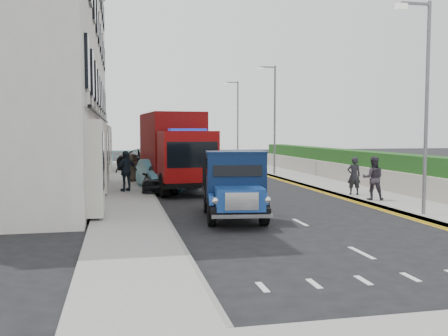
% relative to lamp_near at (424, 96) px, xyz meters
% --- Properties ---
extents(ground, '(120.00, 120.00, 0.00)m').
position_rel_lamp_near_xyz_m(ground, '(-4.18, 2.00, -4.00)').
color(ground, black).
rests_on(ground, ground).
extents(pavement_west, '(2.40, 38.00, 0.12)m').
position_rel_lamp_near_xyz_m(pavement_west, '(-9.38, 11.00, -3.94)').
color(pavement_west, gray).
rests_on(pavement_west, ground).
extents(pavement_east, '(2.60, 38.00, 0.12)m').
position_rel_lamp_near_xyz_m(pavement_east, '(1.12, 11.00, -3.94)').
color(pavement_east, gray).
rests_on(pavement_east, ground).
extents(promenade, '(30.00, 2.50, 0.12)m').
position_rel_lamp_near_xyz_m(promenade, '(-4.18, 31.00, -3.94)').
color(promenade, gray).
rests_on(promenade, ground).
extents(sea_plane, '(120.00, 120.00, 0.00)m').
position_rel_lamp_near_xyz_m(sea_plane, '(-4.18, 62.00, -4.00)').
color(sea_plane, slate).
rests_on(sea_plane, ground).
extents(terrace_west, '(6.31, 30.20, 14.25)m').
position_rel_lamp_near_xyz_m(terrace_west, '(-13.65, 15.00, 3.17)').
color(terrace_west, silver).
rests_on(terrace_west, ground).
extents(garden_east, '(1.45, 28.00, 1.75)m').
position_rel_lamp_near_xyz_m(garden_east, '(3.03, 11.00, -3.10)').
color(garden_east, '#B2AD9E').
rests_on(garden_east, ground).
extents(seafront_railing, '(13.00, 0.08, 1.11)m').
position_rel_lamp_near_xyz_m(seafront_railing, '(-4.18, 30.20, -3.42)').
color(seafront_railing, '#59B2A5').
rests_on(seafront_railing, ground).
extents(lamp_near, '(1.23, 0.18, 7.00)m').
position_rel_lamp_near_xyz_m(lamp_near, '(0.00, 0.00, 0.00)').
color(lamp_near, slate).
rests_on(lamp_near, ground).
extents(lamp_mid, '(1.23, 0.18, 7.00)m').
position_rel_lamp_near_xyz_m(lamp_mid, '(0.00, 16.00, 0.00)').
color(lamp_mid, slate).
rests_on(lamp_mid, ground).
extents(lamp_far, '(1.23, 0.18, 7.00)m').
position_rel_lamp_near_xyz_m(lamp_far, '(0.00, 26.00, 0.00)').
color(lamp_far, slate).
rests_on(lamp_far, ground).
extents(bedford_lorry, '(2.37, 4.80, 2.19)m').
position_rel_lamp_near_xyz_m(bedford_lorry, '(-6.11, 0.66, -2.99)').
color(bedford_lorry, black).
rests_on(bedford_lorry, ground).
extents(red_lorry, '(3.02, 7.34, 3.75)m').
position_rel_lamp_near_xyz_m(red_lorry, '(-7.00, 9.73, -2.00)').
color(red_lorry, black).
rests_on(red_lorry, ground).
extents(parked_car_front, '(1.97, 4.13, 1.36)m').
position_rel_lamp_near_xyz_m(parked_car_front, '(-7.78, 9.00, -3.32)').
color(parked_car_front, black).
rests_on(parked_car_front, ground).
extents(parked_car_mid, '(2.13, 4.66, 1.48)m').
position_rel_lamp_near_xyz_m(parked_car_mid, '(-7.78, 9.62, -3.26)').
color(parked_car_mid, '#539BB3').
rests_on(parked_car_mid, ground).
extents(parked_car_rear, '(2.35, 5.02, 1.42)m').
position_rel_lamp_near_xyz_m(parked_car_rear, '(-6.78, 20.00, -3.29)').
color(parked_car_rear, silver).
rests_on(parked_car_rear, ground).
extents(seafront_car_left, '(4.70, 6.29, 1.59)m').
position_rel_lamp_near_xyz_m(seafront_car_left, '(-7.61, 22.94, -3.20)').
color(seafront_car_left, black).
rests_on(seafront_car_left, ground).
extents(seafront_car_right, '(1.61, 3.90, 1.32)m').
position_rel_lamp_near_xyz_m(seafront_car_right, '(-1.19, 22.28, -3.34)').
color(seafront_car_right, silver).
rests_on(seafront_car_right, ground).
extents(pedestrian_east_near, '(0.64, 0.46, 1.63)m').
position_rel_lamp_near_xyz_m(pedestrian_east_near, '(0.22, 5.18, -3.06)').
color(pedestrian_east_near, black).
rests_on(pedestrian_east_near, pavement_east).
extents(pedestrian_east_far, '(1.03, 0.93, 1.73)m').
position_rel_lamp_near_xyz_m(pedestrian_east_far, '(0.22, 3.53, -3.01)').
color(pedestrian_east_far, '#38323D').
rests_on(pedestrian_east_far, pavement_east).
extents(pedestrian_west_near, '(1.17, 0.93, 1.85)m').
position_rel_lamp_near_xyz_m(pedestrian_west_near, '(-9.35, 8.49, -2.95)').
color(pedestrian_west_near, '#1B2631').
rests_on(pedestrian_west_near, pavement_west).
extents(pedestrian_west_far, '(0.88, 0.83, 1.52)m').
position_rel_lamp_near_xyz_m(pedestrian_west_far, '(-8.91, 13.01, -3.12)').
color(pedestrian_west_far, '#373027').
rests_on(pedestrian_west_far, pavement_west).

